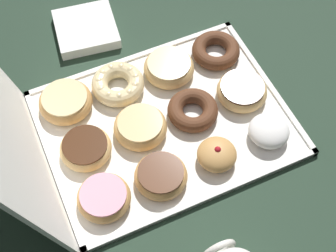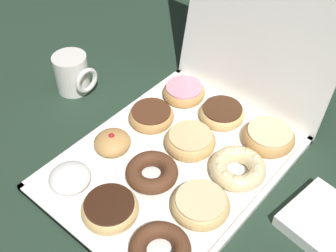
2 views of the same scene
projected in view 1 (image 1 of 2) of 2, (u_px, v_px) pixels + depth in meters
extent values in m
plane|color=#233828|center=(166.00, 124.00, 1.09)|extent=(3.00, 3.00, 0.00)
cube|color=white|center=(166.00, 123.00, 1.08)|extent=(0.40, 0.53, 0.01)
cube|color=white|center=(267.00, 84.00, 1.14)|extent=(0.40, 0.01, 0.01)
cube|color=white|center=(53.00, 166.00, 1.03)|extent=(0.40, 0.01, 0.01)
cube|color=white|center=(206.00, 198.00, 0.99)|extent=(0.01, 0.53, 0.01)
cube|color=white|center=(132.00, 59.00, 1.18)|extent=(0.01, 0.53, 0.01)
ellipsoid|color=white|center=(269.00, 131.00, 1.04)|extent=(0.09, 0.09, 0.04)
torus|color=#E5B770|center=(242.00, 91.00, 1.10)|extent=(0.11, 0.11, 0.03)
cylinder|color=#381E11|center=(243.00, 87.00, 1.09)|extent=(0.10, 0.10, 0.01)
torus|color=#59331E|center=(216.00, 50.00, 1.17)|extent=(0.11, 0.11, 0.03)
ellipsoid|color=tan|center=(217.00, 154.00, 1.01)|extent=(0.08, 0.08, 0.04)
sphere|color=#B21923|center=(218.00, 150.00, 1.00)|extent=(0.01, 0.01, 0.01)
torus|color=#59331E|center=(193.00, 110.00, 1.08)|extent=(0.11, 0.11, 0.03)
torus|color=#E5B770|center=(169.00, 68.00, 1.14)|extent=(0.12, 0.12, 0.04)
cylinder|color=beige|center=(169.00, 63.00, 1.12)|extent=(0.10, 0.10, 0.01)
torus|color=tan|center=(161.00, 176.00, 0.99)|extent=(0.11, 0.11, 0.03)
cylinder|color=#59331E|center=(161.00, 172.00, 0.98)|extent=(0.09, 0.09, 0.01)
torus|color=tan|center=(140.00, 127.00, 1.05)|extent=(0.11, 0.11, 0.04)
cylinder|color=#EACC8C|center=(140.00, 122.00, 1.04)|extent=(0.10, 0.10, 0.01)
torus|color=beige|center=(118.00, 84.00, 1.11)|extent=(0.12, 0.12, 0.04)
sphere|color=beige|center=(111.00, 68.00, 1.12)|extent=(0.02, 0.02, 0.02)
sphere|color=beige|center=(103.00, 73.00, 1.11)|extent=(0.02, 0.02, 0.02)
sphere|color=beige|center=(99.00, 81.00, 1.10)|extent=(0.02, 0.02, 0.02)
sphere|color=beige|center=(101.00, 89.00, 1.09)|extent=(0.02, 0.02, 0.02)
sphere|color=beige|center=(109.00, 95.00, 1.08)|extent=(0.02, 0.02, 0.02)
sphere|color=beige|center=(119.00, 96.00, 1.08)|extent=(0.02, 0.02, 0.02)
sphere|color=beige|center=(129.00, 93.00, 1.09)|extent=(0.02, 0.02, 0.02)
sphere|color=beige|center=(135.00, 86.00, 1.10)|extent=(0.02, 0.02, 0.02)
sphere|color=beige|center=(135.00, 77.00, 1.11)|extent=(0.02, 0.02, 0.02)
sphere|color=beige|center=(130.00, 70.00, 1.12)|extent=(0.02, 0.02, 0.02)
sphere|color=beige|center=(121.00, 67.00, 1.12)|extent=(0.02, 0.02, 0.02)
torus|color=tan|center=(104.00, 198.00, 0.97)|extent=(0.11, 0.11, 0.03)
cylinder|color=pink|center=(103.00, 195.00, 0.96)|extent=(0.09, 0.09, 0.01)
torus|color=#E5B770|center=(85.00, 147.00, 1.03)|extent=(0.11, 0.11, 0.03)
cylinder|color=#472816|center=(84.00, 144.00, 1.02)|extent=(0.09, 0.09, 0.01)
torus|color=tan|center=(66.00, 102.00, 1.09)|extent=(0.12, 0.12, 0.04)
cylinder|color=beige|center=(64.00, 97.00, 1.07)|extent=(0.10, 0.10, 0.01)
torus|color=white|center=(219.00, 250.00, 0.88)|extent=(0.01, 0.07, 0.07)
cube|color=white|center=(86.00, 29.00, 1.22)|extent=(0.16, 0.16, 0.03)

